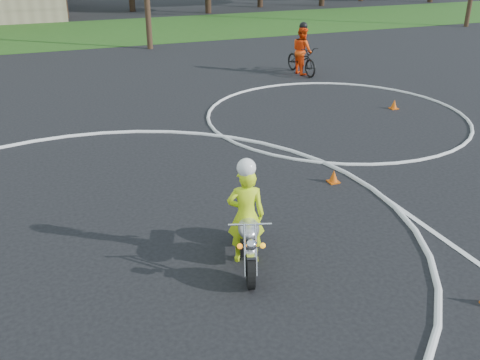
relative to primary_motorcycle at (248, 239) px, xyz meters
name	(u,v)px	position (x,y,z in m)	size (l,w,h in m)	color
ground	(126,346)	(-2.32, -1.26, -0.50)	(120.00, 120.00, 0.00)	black
grass_strip	(40,36)	(-2.32, 25.74, -0.49)	(120.00, 10.00, 0.02)	#1E4714
course_markings	(189,192)	(-0.15, 3.09, -0.49)	(19.05, 19.05, 0.12)	silver
primary_motorcycle	(248,239)	(0.00, 0.00, 0.00)	(0.92, 1.90, 1.03)	black
rider_primary_grp	(246,213)	(0.01, 0.13, 0.42)	(0.73, 0.59, 1.91)	#D9FF1A
rider_second_grp	(302,56)	(7.27, 12.18, 0.23)	(0.87, 2.18, 2.06)	black
traffic_cones	(329,171)	(3.15, 2.75, -0.37)	(19.24, 9.33, 0.30)	#D7540B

